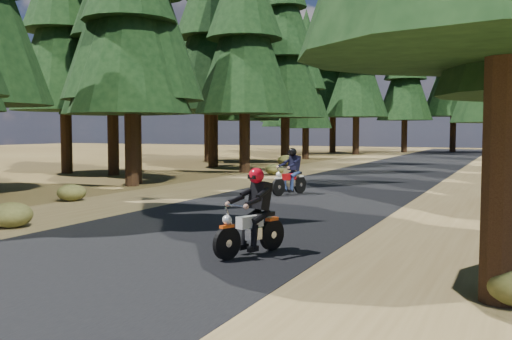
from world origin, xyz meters
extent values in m
plane|color=#423317|center=(0.00, 0.00, 0.00)|extent=(120.00, 120.00, 0.00)
cube|color=black|center=(0.00, 5.00, 0.01)|extent=(6.00, 100.00, 0.01)
cube|color=brown|center=(-4.60, 5.00, 0.00)|extent=(3.20, 100.00, 0.01)
cube|color=brown|center=(4.60, 5.00, 0.00)|extent=(3.20, 100.00, 0.01)
cylinder|color=black|center=(5.66, -3.70, 2.92)|extent=(0.53, 0.53, 5.85)
cylinder|color=black|center=(-7.26, 6.17, 2.67)|extent=(0.51, 0.51, 5.34)
cone|color=black|center=(-7.26, 6.17, 6.01)|extent=(4.54, 4.54, 6.68)
cylinder|color=black|center=(-7.70, 6.96, 3.21)|extent=(0.56, 0.56, 6.43)
cylinder|color=black|center=(-11.13, 9.93, 2.78)|extent=(0.52, 0.52, 5.56)
cone|color=black|center=(-11.13, 9.93, 6.26)|extent=(4.73, 4.73, 6.95)
cylinder|color=black|center=(-6.35, 13.89, 2.86)|extent=(0.53, 0.53, 5.72)
cone|color=black|center=(-6.35, 13.89, 6.43)|extent=(4.86, 4.86, 7.15)
cylinder|color=black|center=(-9.76, 16.85, 3.18)|extent=(0.55, 0.55, 6.37)
cone|color=black|center=(-9.76, 16.85, 7.16)|extent=(5.41, 5.41, 7.96)
cylinder|color=black|center=(-7.00, 20.76, 2.82)|extent=(0.53, 0.53, 5.64)
cone|color=black|center=(-7.00, 20.76, 6.34)|extent=(4.79, 4.79, 7.05)
cone|color=black|center=(-7.00, 20.76, 8.88)|extent=(3.67, 3.67, 5.08)
cylinder|color=black|center=(-10.86, 23.22, 2.72)|extent=(0.52, 0.52, 5.45)
cone|color=black|center=(-10.86, 23.22, 6.13)|extent=(4.63, 4.63, 6.81)
cone|color=black|center=(-10.86, 23.22, 8.58)|extent=(3.54, 3.54, 4.90)
cylinder|color=black|center=(-8.12, 27.46, 2.21)|extent=(0.48, 0.48, 4.42)
cone|color=black|center=(-8.12, 27.46, 4.97)|extent=(3.76, 3.76, 5.52)
cone|color=black|center=(-8.12, 27.46, 6.96)|extent=(2.87, 2.87, 3.98)
cone|color=black|center=(-8.12, 27.46, 8.95)|extent=(1.99, 1.99, 3.31)
cylinder|color=black|center=(-11.79, 32.77, 2.37)|extent=(0.49, 0.49, 4.75)
cone|color=black|center=(-11.79, 32.77, 5.34)|extent=(4.04, 4.04, 5.93)
cone|color=black|center=(-11.79, 32.77, 7.48)|extent=(3.09, 3.09, 4.27)
cone|color=black|center=(-11.79, 32.77, 9.61)|extent=(2.14, 2.14, 3.56)
cylinder|color=black|center=(-14.00, 10.00, 3.00)|extent=(0.54, 0.54, 6.00)
cone|color=black|center=(-14.00, 10.00, 6.75)|extent=(5.10, 5.10, 7.50)
cylinder|color=black|center=(-13.00, 22.00, 3.20)|extent=(0.56, 0.56, 6.40)
cone|color=black|center=(-13.00, 22.00, 7.20)|extent=(5.44, 5.44, 8.00)
cone|color=black|center=(-13.00, 22.00, 10.08)|extent=(4.16, 4.16, 5.76)
cylinder|color=black|center=(-7.00, 37.00, 3.20)|extent=(0.56, 0.56, 6.40)
cone|color=black|center=(-7.00, 37.00, 7.20)|extent=(5.44, 5.44, 8.00)
cone|color=black|center=(-7.00, 37.00, 10.08)|extent=(4.16, 4.16, 5.76)
cone|color=black|center=(-7.00, 37.00, 12.96)|extent=(2.88, 2.88, 4.80)
cylinder|color=black|center=(-10.00, 40.00, 3.40)|extent=(0.57, 0.57, 6.80)
cone|color=black|center=(-10.00, 40.00, 7.65)|extent=(5.78, 5.78, 8.50)
cone|color=black|center=(-10.00, 40.00, 10.71)|extent=(4.42, 4.42, 6.12)
cone|color=black|center=(-10.00, 40.00, 13.77)|extent=(3.06, 3.06, 5.10)
cylinder|color=black|center=(-4.00, 43.00, 3.00)|extent=(0.54, 0.54, 6.00)
cone|color=black|center=(-4.00, 43.00, 6.75)|extent=(5.10, 5.10, 7.50)
cone|color=black|center=(-4.00, 43.00, 9.45)|extent=(3.90, 3.90, 5.40)
cone|color=black|center=(-4.00, 43.00, 12.15)|extent=(2.70, 2.70, 4.50)
cylinder|color=black|center=(4.00, 43.00, 3.20)|extent=(0.56, 0.56, 6.40)
cone|color=black|center=(4.00, 43.00, 7.20)|extent=(5.44, 5.44, 8.00)
cone|color=black|center=(4.00, 43.00, 10.08)|extent=(4.16, 4.16, 5.76)
cone|color=black|center=(4.00, 43.00, 12.96)|extent=(2.88, 2.88, 4.80)
cylinder|color=black|center=(0.00, 46.00, 3.40)|extent=(0.57, 0.57, 6.80)
cone|color=black|center=(0.00, 46.00, 7.65)|extent=(5.78, 5.78, 8.50)
cone|color=black|center=(0.00, 46.00, 10.71)|extent=(4.42, 4.42, 6.12)
cone|color=black|center=(0.00, 46.00, 13.77)|extent=(3.06, 3.06, 5.10)
cylinder|color=black|center=(-13.00, 36.00, 2.80)|extent=(0.52, 0.52, 5.60)
cone|color=black|center=(-13.00, 36.00, 6.30)|extent=(4.76, 4.76, 7.00)
cone|color=black|center=(-13.00, 36.00, 8.82)|extent=(3.64, 3.64, 5.04)
cone|color=black|center=(-13.00, 36.00, 11.34)|extent=(2.52, 2.52, 4.20)
ellipsoid|color=#474C1E|center=(-6.36, 19.43, 0.32)|extent=(1.08, 1.08, 0.65)
ellipsoid|color=#474C1E|center=(-3.95, -2.35, 0.27)|extent=(0.90, 0.90, 0.54)
ellipsoid|color=#474C1E|center=(-4.44, 13.11, 0.26)|extent=(0.86, 0.86, 0.52)
ellipsoid|color=#474C1E|center=(-6.03, 1.70, 0.25)|extent=(0.83, 0.83, 0.50)
cube|color=black|center=(1.82, -2.65, 0.98)|extent=(0.37, 0.29, 0.47)
sphere|color=red|center=(1.82, -2.65, 1.32)|extent=(0.33, 0.33, 0.26)
cube|color=black|center=(-0.85, 5.88, 1.02)|extent=(0.38, 0.30, 0.48)
sphere|color=black|center=(-0.85, 5.88, 1.37)|extent=(0.34, 0.34, 0.27)
camera|label=1|loc=(5.81, -11.04, 2.07)|focal=40.00mm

